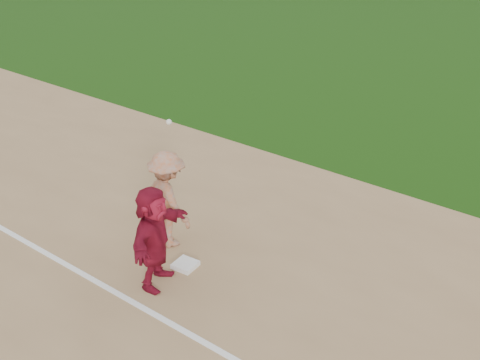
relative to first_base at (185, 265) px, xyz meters
The scene contains 5 objects.
ground 0.49m from the first_base, 52.42° to the right, with size 160.00×160.00×0.00m, color #18410C.
foul_line 1.23m from the first_base, 75.89° to the right, with size 60.00×0.10×0.01m, color white.
first_base is the anchor object (origin of this frame).
base_runner 1.01m from the first_base, 96.70° to the right, with size 1.60×0.51×1.73m, color maroon.
first_base_play 1.17m from the first_base, 151.12° to the left, with size 1.27×0.93×2.57m.
Camera 1 is at (5.49, -5.60, 5.94)m, focal length 45.00 mm.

